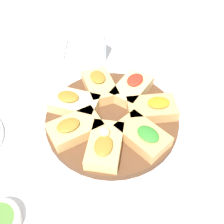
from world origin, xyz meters
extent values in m
plane|color=silver|center=(0.00, 0.00, 0.00)|extent=(3.00, 3.00, 0.00)
cylinder|color=#51331E|center=(0.00, 0.00, 0.01)|extent=(0.34, 0.34, 0.02)
cube|color=tan|center=(-0.10, -0.03, 0.04)|extent=(0.14, 0.11, 0.03)
ellipsoid|color=orange|center=(-0.11, -0.04, 0.06)|extent=(0.07, 0.06, 0.01)
cube|color=#DBB775|center=(-0.03, -0.10, 0.04)|extent=(0.11, 0.14, 0.03)
ellipsoid|color=red|center=(-0.04, -0.11, 0.06)|extent=(0.06, 0.07, 0.01)
cube|color=tan|center=(0.05, -0.09, 0.04)|extent=(0.13, 0.14, 0.03)
ellipsoid|color=olive|center=(0.06, -0.10, 0.06)|extent=(0.06, 0.07, 0.01)
cube|color=#E5C689|center=(0.10, -0.01, 0.04)|extent=(0.13, 0.08, 0.03)
ellipsoid|color=olive|center=(0.12, -0.01, 0.06)|extent=(0.06, 0.04, 0.01)
cube|color=tan|center=(0.08, 0.07, 0.04)|extent=(0.14, 0.14, 0.03)
ellipsoid|color=olive|center=(0.09, 0.08, 0.06)|extent=(0.07, 0.07, 0.01)
cube|color=tan|center=(-0.01, 0.10, 0.04)|extent=(0.08, 0.13, 0.03)
ellipsoid|color=olive|center=(-0.01, 0.12, 0.06)|extent=(0.04, 0.06, 0.01)
sphere|color=beige|center=(0.00, 0.08, 0.06)|extent=(0.03, 0.03, 0.03)
cube|color=tan|center=(-0.09, 0.06, 0.04)|extent=(0.14, 0.13, 0.03)
ellipsoid|color=#2D7A28|center=(-0.10, 0.07, 0.06)|extent=(0.07, 0.06, 0.01)
cylinder|color=silver|center=(0.11, -0.25, 0.05)|extent=(0.06, 0.06, 0.10)
cube|color=white|center=(0.30, -0.27, 0.01)|extent=(0.17, 0.16, 0.01)
camera|label=1|loc=(-0.09, 0.43, 0.53)|focal=42.00mm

